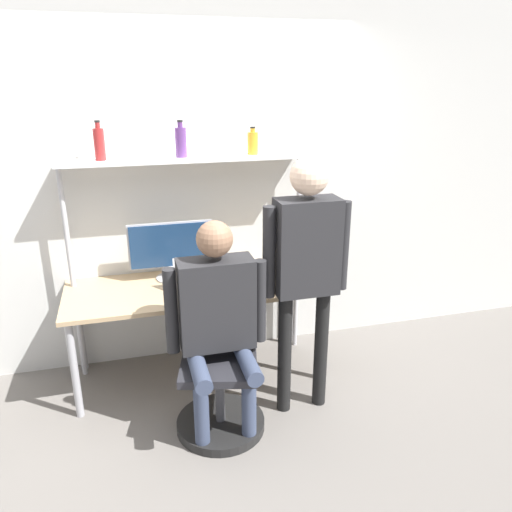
# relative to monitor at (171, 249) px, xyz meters

# --- Properties ---
(ground_plane) EXTENTS (12.00, 12.00, 0.00)m
(ground_plane) POSITION_rel_monitor_xyz_m (0.14, -0.56, -0.95)
(ground_plane) COLOR slate
(wall_back) EXTENTS (8.00, 0.06, 2.70)m
(wall_back) POSITION_rel_monitor_xyz_m (0.14, 0.20, 0.40)
(wall_back) COLOR silver
(wall_back) RESTS_ON ground_plane
(desk) EXTENTS (1.81, 0.71, 0.72)m
(desk) POSITION_rel_monitor_xyz_m (0.14, -0.18, -0.30)
(desk) COLOR tan
(desk) RESTS_ON ground_plane
(shelf_unit) EXTENTS (1.72, 0.26, 1.60)m
(shelf_unit) POSITION_rel_monitor_xyz_m (0.14, 0.04, 0.42)
(shelf_unit) COLOR white
(shelf_unit) RESTS_ON ground_plane
(monitor) EXTENTS (0.60, 0.24, 0.43)m
(monitor) POSITION_rel_monitor_xyz_m (0.00, 0.00, 0.00)
(monitor) COLOR #B7B7BC
(monitor) RESTS_ON desk
(laptop) EXTENTS (0.32, 0.24, 0.24)m
(laptop) POSITION_rel_monitor_xyz_m (0.15, -0.31, -0.16)
(laptop) COLOR #BCBCC1
(laptop) RESTS_ON desk
(cell_phone) EXTENTS (0.07, 0.15, 0.01)m
(cell_phone) POSITION_rel_monitor_xyz_m (0.42, -0.33, -0.22)
(cell_phone) COLOR black
(cell_phone) RESTS_ON desk
(office_chair) EXTENTS (0.56, 0.56, 0.94)m
(office_chair) POSITION_rel_monitor_xyz_m (0.18, -0.80, -0.66)
(office_chair) COLOR black
(office_chair) RESTS_ON ground_plane
(person_seated) EXTENTS (0.61, 0.47, 1.36)m
(person_seated) POSITION_rel_monitor_xyz_m (0.17, -0.84, -0.14)
(person_seated) COLOR #38425B
(person_seated) RESTS_ON ground_plane
(person_standing) EXTENTS (0.56, 0.23, 1.69)m
(person_standing) POSITION_rel_monitor_xyz_m (0.75, -0.75, 0.13)
(person_standing) COLOR black
(person_standing) RESTS_ON ground_plane
(bottle_red) EXTENTS (0.07, 0.07, 0.26)m
(bottle_red) POSITION_rel_monitor_xyz_m (-0.42, 0.04, 0.76)
(bottle_red) COLOR maroon
(bottle_red) RESTS_ON shelf_unit
(bottle_amber) EXTENTS (0.08, 0.08, 0.19)m
(bottle_amber) POSITION_rel_monitor_xyz_m (0.62, 0.04, 0.73)
(bottle_amber) COLOR gold
(bottle_amber) RESTS_ON shelf_unit
(bottle_purple) EXTENTS (0.08, 0.08, 0.25)m
(bottle_purple) POSITION_rel_monitor_xyz_m (0.11, 0.04, 0.75)
(bottle_purple) COLOR #593372
(bottle_purple) RESTS_ON shelf_unit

